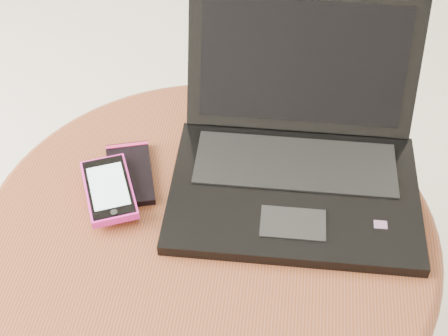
# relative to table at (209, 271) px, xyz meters

# --- Properties ---
(table) EXTENTS (0.59, 0.59, 0.47)m
(table) POSITION_rel_table_xyz_m (0.00, 0.00, 0.00)
(table) COLOR brown
(table) RESTS_ON ground
(laptop) EXTENTS (0.33, 0.31, 0.20)m
(laptop) POSITION_rel_table_xyz_m (0.10, 0.11, 0.14)
(laptop) COLOR black
(laptop) RESTS_ON table
(phone_black) EXTENTS (0.09, 0.13, 0.01)m
(phone_black) POSITION_rel_table_xyz_m (-0.12, 0.07, 0.11)
(phone_black) COLOR black
(phone_black) RESTS_ON table
(phone_pink) EXTENTS (0.10, 0.13, 0.01)m
(phone_pink) POSITION_rel_table_xyz_m (-0.13, 0.03, 0.12)
(phone_pink) COLOR #E528A2
(phone_pink) RESTS_ON phone_black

